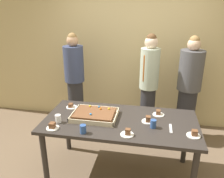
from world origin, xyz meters
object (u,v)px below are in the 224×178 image
Objects in this scene: plated_slice_near_right at (158,113)px; person_striped_tie_right at (149,85)px; drink_cup_far_end at (83,129)px; sheet_cake at (95,115)px; plated_slice_far_left at (194,134)px; plated_slice_far_right at (71,106)px; drink_cup_nearest at (58,119)px; person_green_shirt_behind at (189,88)px; drink_cup_middle at (153,124)px; plated_slice_center_back at (53,126)px; cake_server_utensil at (171,128)px; plated_slice_center_front at (148,120)px; plated_slice_near_left at (127,133)px; party_table at (120,126)px; person_serving_front at (75,82)px.

person_striped_tie_right is (-0.16, 0.80, 0.10)m from plated_slice_near_right.
sheet_cake is at bearing 85.42° from drink_cup_far_end.
sheet_cake reaches higher than plated_slice_far_left.
plated_slice_far_right is (-1.58, 0.44, -0.00)m from plated_slice_far_left.
person_striped_tie_right reaches higher than plated_slice_far_left.
plated_slice_far_left is 1.64m from plated_slice_far_right.
drink_cup_nearest is 2.12m from person_green_shirt_behind.
person_striped_tie_right is (-0.10, 1.14, 0.07)m from drink_cup_middle.
plated_slice_far_left is 1.00× the size of plated_slice_center_back.
plated_slice_far_left is 0.75× the size of cake_server_utensil.
drink_cup_nearest is 1.00× the size of drink_cup_middle.
plated_slice_center_front is at bearing 117.25° from drink_cup_middle.
drink_cup_far_end reaches higher than sheet_cake.
cake_server_utensil is (0.97, 0.27, -0.05)m from drink_cup_far_end.
plated_slice_near_left is 0.53m from cake_server_utensil.
party_table is 3.37× the size of sheet_cake.
drink_cup_far_end is at bearing -143.85° from plated_slice_near_right.
drink_cup_nearest is (0.01, 0.15, 0.03)m from plated_slice_center_back.
sheet_cake is at bearing 176.87° from party_table.
plated_slice_far_right is 1.18m from drink_cup_middle.
plated_slice_center_back is 0.09× the size of person_striped_tie_right.
plated_slice_far_left is at bearing 9.18° from plated_slice_near_left.
drink_cup_far_end reaches higher than plated_slice_near_left.
drink_cup_far_end is at bearing -160.99° from drink_cup_middle.
plated_slice_near_right is at bearing 36.15° from drink_cup_far_end.
drink_cup_middle is (-0.44, 0.10, 0.03)m from plated_slice_far_left.
person_serving_front is at bearing 141.88° from plated_slice_center_front.
drink_cup_nearest is 0.06× the size of person_striped_tie_right.
drink_cup_nearest is (-0.40, -0.21, 0.01)m from sheet_cake.
plated_slice_center_back is 1.50× the size of drink_cup_nearest.
sheet_cake is 1.20m from person_striped_tie_right.
party_table is at bearing 165.04° from drink_cup_middle.
plated_slice_near_right is 1.00× the size of plated_slice_far_right.
sheet_cake is 1.19m from person_serving_front.
plated_slice_near_left is 0.09× the size of person_green_shirt_behind.
sheet_cake is 0.45m from plated_slice_far_right.
plated_slice_far_right is at bearing 151.37° from sheet_cake.
cake_server_utensil is 1.18m from person_striped_tie_right.
plated_slice_far_left is at bearing -12.68° from drink_cup_middle.
plated_slice_near_right is 0.36m from cake_server_utensil.
drink_cup_nearest is 1.24m from person_serving_front.
party_table is 1.11× the size of person_green_shirt_behind.
plated_slice_near_right is 0.25m from plated_slice_center_front.
plated_slice_center_front reaches higher than plated_slice_far_left.
person_green_shirt_behind reaches higher than plated_slice_far_left.
person_striped_tie_right is at bearing 91.94° from plated_slice_center_front.
sheet_cake is (-0.33, 0.02, 0.13)m from party_table.
plated_slice_near_right is 1.00× the size of plated_slice_center_front.
plated_slice_center_front is at bearing 156.82° from cake_server_utensil.
plated_slice_center_front is (0.34, 0.02, 0.12)m from party_table.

